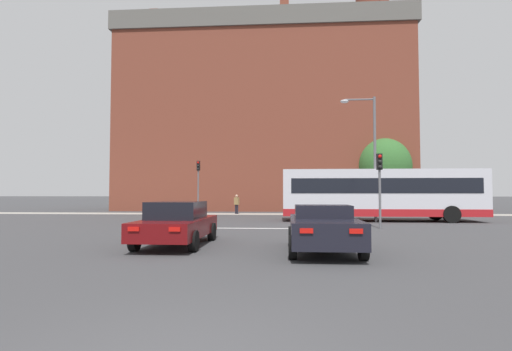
% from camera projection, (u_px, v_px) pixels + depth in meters
% --- Properties ---
extents(stop_line_strip, '(9.31, 0.30, 0.01)m').
position_uv_depth(stop_line_strip, '(262.00, 228.00, 19.60)').
color(stop_line_strip, silver).
rests_on(stop_line_strip, ground_plane).
extents(far_pavement, '(70.34, 2.50, 0.01)m').
position_uv_depth(far_pavement, '(271.00, 214.00, 32.85)').
color(far_pavement, '#A09B91').
rests_on(far_pavement, ground_plane).
extents(brick_civic_building, '(29.77, 10.61, 26.97)m').
position_uv_depth(brick_civic_building, '(265.00, 115.00, 42.66)').
color(brick_civic_building, brown).
rests_on(brick_civic_building, ground_plane).
extents(car_saloon_left, '(2.03, 4.67, 1.45)m').
position_uv_depth(car_saloon_left, '(177.00, 223.00, 13.27)').
color(car_saloon_left, '#600C0F').
rests_on(car_saloon_left, ground_plane).
extents(car_roadster_right, '(2.06, 4.46, 1.38)m').
position_uv_depth(car_roadster_right, '(323.00, 228.00, 11.76)').
color(car_roadster_right, black).
rests_on(car_roadster_right, ground_plane).
extents(bus_crossing_lead, '(12.08, 2.77, 3.17)m').
position_uv_depth(bus_crossing_lead, '(381.00, 194.00, 24.72)').
color(bus_crossing_lead, silver).
rests_on(bus_crossing_lead, ground_plane).
extents(traffic_light_far_left, '(0.26, 0.31, 4.39)m').
position_uv_depth(traffic_light_far_left, '(198.00, 178.00, 32.75)').
color(traffic_light_far_left, slate).
rests_on(traffic_light_far_left, ground_plane).
extents(traffic_light_near_right, '(0.26, 0.31, 3.68)m').
position_uv_depth(traffic_light_near_right, '(380.00, 178.00, 19.62)').
color(traffic_light_near_right, slate).
rests_on(traffic_light_near_right, ground_plane).
extents(street_lamp_junction, '(2.11, 0.36, 7.55)m').
position_uv_depth(street_lamp_junction, '(369.00, 146.00, 23.97)').
color(street_lamp_junction, slate).
rests_on(street_lamp_junction, ground_plane).
extents(pedestrian_waiting, '(0.46, 0.38, 1.61)m').
position_uv_depth(pedestrian_waiting, '(237.00, 203.00, 33.17)').
color(pedestrian_waiting, black).
rests_on(pedestrian_waiting, ground_plane).
extents(pedestrian_walking_east, '(0.44, 0.43, 1.64)m').
position_uv_depth(pedestrian_walking_east, '(318.00, 203.00, 32.33)').
color(pedestrian_walking_east, '#333851').
rests_on(pedestrian_walking_east, ground_plane).
extents(tree_by_building, '(4.90, 4.90, 6.82)m').
position_uv_depth(tree_by_building, '(384.00, 166.00, 36.93)').
color(tree_by_building, '#4C3823').
rests_on(tree_by_building, ground_plane).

